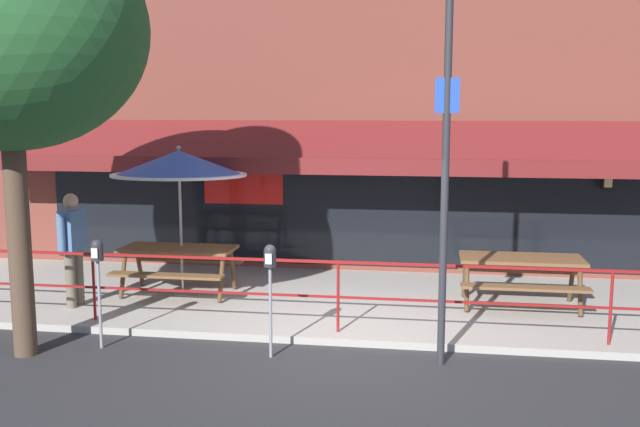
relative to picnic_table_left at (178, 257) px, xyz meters
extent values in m
plane|color=#2D2D30|center=(2.77, -1.85, -0.71)|extent=(120.00, 120.00, 0.00)
cube|color=#ADA89E|center=(2.77, 0.15, -0.66)|extent=(15.00, 4.00, 0.10)
cube|color=brown|center=(2.77, 2.40, 3.38)|extent=(15.00, 0.50, 8.17)
cube|color=black|center=(2.77, 2.13, 0.64)|extent=(12.00, 0.02, 2.30)
cube|color=red|center=(0.52, 2.12, 0.94)|extent=(1.50, 0.02, 0.70)
cube|color=maroon|center=(2.77, 1.60, 1.79)|extent=(13.80, 0.92, 0.70)
cube|color=maroon|center=(2.77, 1.09, 1.39)|extent=(13.80, 0.08, 0.28)
cube|color=black|center=(6.90, 2.01, 1.32)|extent=(0.04, 0.28, 0.04)
cube|color=black|center=(6.90, 1.87, 1.14)|extent=(0.18, 0.18, 0.28)
cube|color=beige|center=(6.90, 1.87, 1.14)|extent=(0.13, 0.19, 0.20)
cylinder|color=maroon|center=(-0.68, -1.55, -0.13)|extent=(0.04, 0.04, 0.95)
cylinder|color=maroon|center=(2.77, -1.55, -0.13)|extent=(0.04, 0.04, 0.95)
cylinder|color=maroon|center=(6.22, -1.55, -0.13)|extent=(0.04, 0.04, 0.95)
cube|color=maroon|center=(2.77, -1.55, 0.34)|extent=(13.80, 0.04, 0.04)
cube|color=maroon|center=(2.77, -1.55, -0.13)|extent=(13.80, 0.03, 0.03)
cube|color=brown|center=(0.00, 0.00, 0.13)|extent=(1.80, 0.80, 0.05)
cube|color=brown|center=(0.00, -0.58, -0.17)|extent=(1.80, 0.26, 0.04)
cube|color=brown|center=(0.00, 0.58, -0.17)|extent=(1.80, 0.26, 0.04)
cylinder|color=brown|center=(0.80, -0.32, -0.24)|extent=(0.07, 0.30, 0.73)
cylinder|color=brown|center=(0.80, 0.32, -0.24)|extent=(0.07, 0.30, 0.73)
cylinder|color=brown|center=(-0.80, -0.32, -0.24)|extent=(0.07, 0.30, 0.73)
cylinder|color=brown|center=(-0.80, 0.32, -0.24)|extent=(0.07, 0.30, 0.73)
cube|color=brown|center=(5.32, 0.06, 0.13)|extent=(1.80, 0.80, 0.05)
cube|color=brown|center=(5.32, -0.52, -0.17)|extent=(1.80, 0.26, 0.04)
cube|color=brown|center=(5.32, 0.64, -0.17)|extent=(1.80, 0.26, 0.04)
cylinder|color=brown|center=(6.12, -0.26, -0.24)|extent=(0.07, 0.30, 0.73)
cylinder|color=brown|center=(6.12, 0.38, -0.24)|extent=(0.07, 0.30, 0.73)
cylinder|color=brown|center=(4.52, -0.26, -0.24)|extent=(0.07, 0.30, 0.73)
cylinder|color=brown|center=(4.52, 0.38, -0.24)|extent=(0.07, 0.30, 0.73)
cylinder|color=#B7B2A8|center=(0.00, 0.15, 0.54)|extent=(0.04, 0.04, 2.30)
cone|color=#2D56B7|center=(0.00, 0.15, 1.49)|extent=(2.10, 2.11, 0.45)
cylinder|color=white|center=(0.00, 0.15, 1.30)|extent=(2.14, 2.14, 0.09)
sphere|color=#B7B2A8|center=(0.00, 0.15, 1.73)|extent=(0.07, 0.07, 0.07)
cylinder|color=#665B4C|center=(-1.30, -0.80, -0.18)|extent=(0.15, 0.15, 0.86)
cylinder|color=#665B4C|center=(-1.32, -1.00, -0.18)|extent=(0.15, 0.15, 0.86)
cube|color=#4C709E|center=(-1.31, -0.90, 0.55)|extent=(0.29, 0.43, 0.60)
cylinder|color=#4C709E|center=(-1.28, -0.64, 0.52)|extent=(0.10, 0.10, 0.54)
cylinder|color=#4C709E|center=(-1.34, -1.16, 0.52)|extent=(0.10, 0.10, 0.54)
sphere|color=tan|center=(-1.31, -0.90, 0.99)|extent=(0.22, 0.22, 0.22)
cylinder|color=gray|center=(-0.19, -2.38, -0.13)|extent=(0.04, 0.04, 1.15)
cylinder|color=#2D2D33|center=(-0.19, -2.38, 0.54)|extent=(0.15, 0.15, 0.20)
sphere|color=#2D2D33|center=(-0.19, -2.38, 0.64)|extent=(0.14, 0.14, 0.14)
cube|color=silver|center=(-0.19, -2.46, 0.55)|extent=(0.08, 0.01, 0.13)
cylinder|color=gray|center=(2.05, -2.39, -0.13)|extent=(0.04, 0.04, 1.15)
cylinder|color=#2D2D33|center=(2.05, -2.39, 0.54)|extent=(0.15, 0.15, 0.20)
sphere|color=#2D2D33|center=(2.05, -2.39, 0.64)|extent=(0.14, 0.14, 0.14)
cube|color=silver|center=(2.05, -2.47, 0.55)|extent=(0.08, 0.01, 0.13)
cylinder|color=#2D2D33|center=(4.12, -2.30, 1.52)|extent=(0.09, 0.09, 4.45)
cube|color=blue|center=(4.12, -2.32, 2.50)|extent=(0.28, 0.02, 0.40)
cylinder|color=brown|center=(-1.02, -2.75, 0.73)|extent=(0.28, 0.28, 2.88)
ellipsoid|color=#28602D|center=(-1.02, -2.75, 3.27)|extent=(3.36, 3.02, 2.86)
camera|label=1|loc=(3.94, -10.67, 2.34)|focal=40.00mm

